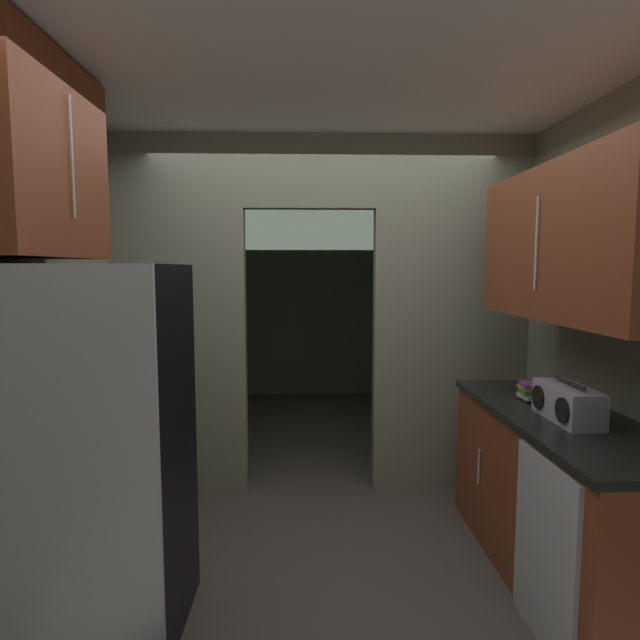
{
  "coord_description": "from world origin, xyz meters",
  "views": [
    {
      "loc": [
        -0.15,
        -2.62,
        1.68
      ],
      "look_at": [
        -0.05,
        0.35,
        1.39
      ],
      "focal_mm": 29.22,
      "sensor_mm": 36.0,
      "label": 1
    }
  ],
  "objects_px": {
    "dishwasher": "(544,552)",
    "boombox": "(567,403)",
    "refrigerator": "(86,453)",
    "book_stack": "(530,391)"
  },
  "relations": [
    {
      "from": "dishwasher",
      "to": "boombox",
      "type": "relative_size",
      "value": 1.97
    },
    {
      "from": "dishwasher",
      "to": "boombox",
      "type": "distance_m",
      "value": 0.74
    },
    {
      "from": "dishwasher",
      "to": "book_stack",
      "type": "relative_size",
      "value": 5.14
    },
    {
      "from": "refrigerator",
      "to": "dishwasher",
      "type": "xyz_separation_m",
      "value": [
        2.06,
        -0.16,
        -0.43
      ]
    },
    {
      "from": "boombox",
      "to": "dishwasher",
      "type": "bearing_deg",
      "value": -125.64
    },
    {
      "from": "dishwasher",
      "to": "refrigerator",
      "type": "bearing_deg",
      "value": 175.57
    },
    {
      "from": "boombox",
      "to": "refrigerator",
      "type": "bearing_deg",
      "value": -174.51
    },
    {
      "from": "refrigerator",
      "to": "boombox",
      "type": "bearing_deg",
      "value": 5.49
    },
    {
      "from": "refrigerator",
      "to": "book_stack",
      "type": "relative_size",
      "value": 10.27
    },
    {
      "from": "refrigerator",
      "to": "book_stack",
      "type": "height_order",
      "value": "refrigerator"
    }
  ]
}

